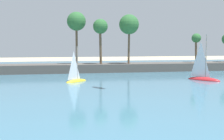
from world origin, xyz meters
TOP-DOWN VIEW (x-y plane):
  - sea at (0.00, 53.09)m, footprint 220.00×91.14m
  - palm_headland at (1.18, 58.72)m, footprint 112.30×6.89m
  - sailboat_near_shore at (21.09, 41.30)m, footprint 4.61×5.46m
  - sailboat_mid_bay at (0.33, 43.17)m, footprint 3.99×3.60m

SIDE VIEW (x-z plane):
  - sea at x=0.00m, z-range 0.00..0.06m
  - sailboat_mid_bay at x=0.33m, z-range -2.40..3.61m
  - sailboat_near_shore at x=21.09m, z-range -3.24..4.81m
  - palm_headland at x=1.18m, z-range -3.35..9.50m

